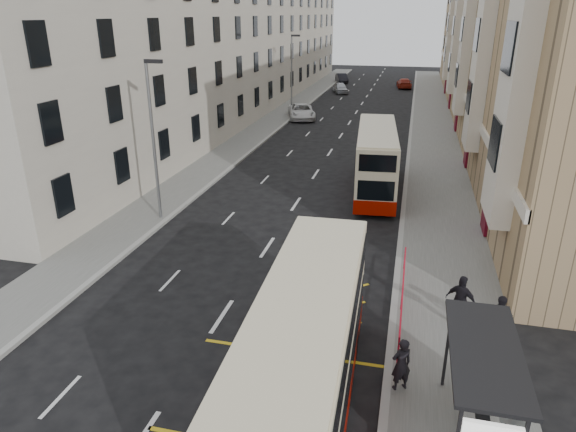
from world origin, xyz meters
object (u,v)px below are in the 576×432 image
(car_dark, at_px, (342,78))
(car_red, at_px, (404,83))
(pedestrian_mid, at_px, (501,318))
(bus_shelter, at_px, (490,385))
(double_decker_front, at_px, (305,361))
(street_lamp_far, at_px, (292,71))
(double_decker_rear, at_px, (376,160))
(pedestrian_far, at_px, (461,301))
(white_van, at_px, (301,112))
(car_silver, at_px, (340,88))
(street_lamp_near, at_px, (153,133))
(pedestrian_near, at_px, (401,364))

(car_dark, relative_size, car_red, 0.89)
(pedestrian_mid, bearing_deg, bus_shelter, -104.94)
(bus_shelter, xyz_separation_m, double_decker_front, (-4.40, -0.00, -0.10))
(street_lamp_far, xyz_separation_m, double_decker_rear, (10.49, -22.71, -2.66))
(bus_shelter, relative_size, street_lamp_far, 0.53)
(double_decker_rear, distance_m, pedestrian_far, 14.67)
(pedestrian_far, xyz_separation_m, white_van, (-13.26, 35.55, -0.33))
(double_decker_front, bearing_deg, car_red, 87.69)
(car_silver, bearing_deg, car_dark, 78.97)
(bus_shelter, height_order, car_red, bus_shelter)
(bus_shelter, height_order, double_decker_front, double_decker_front)
(car_dark, height_order, car_red, car_dark)
(pedestrian_mid, distance_m, car_red, 62.43)
(pedestrian_mid, bearing_deg, street_lamp_near, 152.23)
(street_lamp_far, distance_m, double_decker_rear, 25.16)
(bus_shelter, xyz_separation_m, white_van, (-13.41, 41.16, -1.39))
(bus_shelter, height_order, street_lamp_near, street_lamp_near)
(double_decker_front, height_order, car_dark, double_decker_front)
(street_lamp_near, xyz_separation_m, double_decker_front, (10.30, -12.39, -2.60))
(street_lamp_near, relative_size, car_red, 1.69)
(street_lamp_near, bearing_deg, car_red, 78.88)
(car_silver, bearing_deg, double_decker_rear, -97.07)
(street_lamp_far, height_order, white_van, street_lamp_far)
(pedestrian_near, xyz_separation_m, white_van, (-11.42, 39.31, -0.23))
(street_lamp_far, bearing_deg, car_red, 66.58)
(car_silver, xyz_separation_m, car_red, (8.25, 7.20, -0.01))
(street_lamp_near, xyz_separation_m, pedestrian_mid, (15.78, -7.28, -3.72))
(street_lamp_far, height_order, car_silver, street_lamp_far)
(pedestrian_far, xyz_separation_m, car_silver, (-11.99, 54.53, -0.38))
(car_silver, bearing_deg, car_red, 22.92)
(pedestrian_far, relative_size, white_van, 0.35)
(bus_shelter, xyz_separation_m, car_silver, (-12.14, 60.14, -1.44))
(street_lamp_near, xyz_separation_m, street_lamp_far, (0.00, 30.00, 0.00))
(pedestrian_far, bearing_deg, bus_shelter, 119.30)
(street_lamp_near, height_order, car_silver, street_lamp_near)
(double_decker_front, relative_size, pedestrian_near, 6.13)
(car_dark, bearing_deg, double_decker_rear, -97.08)
(pedestrian_near, bearing_deg, car_dark, -110.97)
(pedestrian_near, bearing_deg, pedestrian_far, -146.52)
(street_lamp_far, distance_m, pedestrian_near, 42.64)
(white_van, bearing_deg, car_red, 52.69)
(white_van, xyz_separation_m, car_dark, (-0.13, 30.14, -0.05))
(pedestrian_mid, bearing_deg, car_red, 91.57)
(street_lamp_far, height_order, pedestrian_far, street_lamp_far)
(double_decker_front, xyz_separation_m, pedestrian_far, (4.24, 5.61, -0.96))
(pedestrian_near, height_order, car_red, pedestrian_near)
(pedestrian_mid, bearing_deg, double_decker_front, -139.97)
(bus_shelter, distance_m, pedestrian_far, 5.71)
(pedestrian_mid, height_order, white_van, pedestrian_mid)
(pedestrian_mid, distance_m, pedestrian_far, 1.34)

